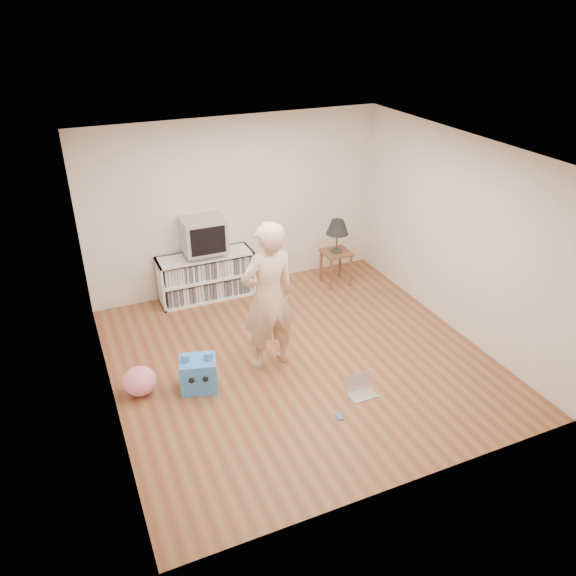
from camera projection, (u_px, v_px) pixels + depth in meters
The scene contains 13 objects.
ground at pixel (299, 358), 7.07m from camera, with size 4.50×4.50×0.00m, color brown.
walls at pixel (300, 265), 6.46m from camera, with size 4.52×4.52×2.60m.
ceiling at pixel (301, 153), 5.86m from camera, with size 4.50×4.50×0.01m, color white.
media_unit at pixel (206, 276), 8.35m from camera, with size 1.40×0.45×0.70m.
dvd_deck at pixel (204, 253), 8.15m from camera, with size 0.45×0.35×0.07m, color gray.
crt_tv at pixel (203, 235), 8.02m from camera, with size 0.60×0.53×0.50m.
side_table at pixel (336, 259), 8.70m from camera, with size 0.42×0.42×0.55m.
table_lamp at pixel (337, 228), 8.46m from camera, with size 0.34×0.34×0.52m.
person at pixel (268, 297), 6.54m from camera, with size 0.69×0.45×1.88m, color beige.
laptop at pixel (360, 388), 6.44m from camera, with size 0.32×0.25×0.22m.
playing_cards at pixel (339, 417), 6.08m from camera, with size 0.07×0.09×0.02m, color #4864C1.
plush_blue at pixel (198, 373), 6.45m from camera, with size 0.48×0.43×0.48m.
plush_pink at pixel (140, 381), 6.39m from camera, with size 0.38×0.38×0.33m, color pink.
Camera 1 is at (-2.46, -5.29, 4.09)m, focal length 35.00 mm.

